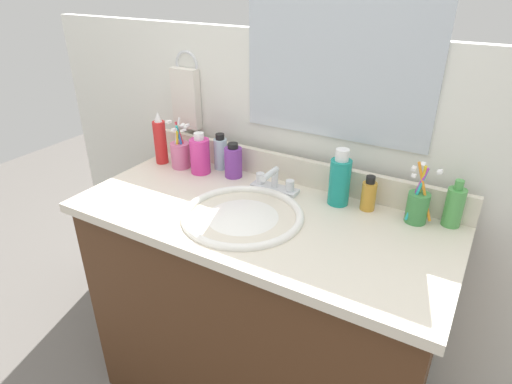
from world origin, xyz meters
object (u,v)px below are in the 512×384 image
at_px(faucet, 274,183).
at_px(bottle_gel_clear, 221,153).
at_px(bottle_spray_red, 160,140).
at_px(bottle_cream_purple, 233,162).
at_px(bottle_toner_green, 454,206).
at_px(hand_towel, 186,99).
at_px(cup_green, 418,205).
at_px(bottle_soap_pink, 200,155).
at_px(bottle_oil_amber, 369,195).
at_px(cup_pink, 180,153).
at_px(bottle_mouthwash_teal, 340,180).

distance_m(faucet, bottle_gel_clear, 0.26).
height_order(bottle_spray_red, bottle_cream_purple, bottle_spray_red).
distance_m(faucet, bottle_toner_green, 0.54).
height_order(hand_towel, cup_green, hand_towel).
relative_size(hand_towel, cup_green, 1.20).
bearing_deg(faucet, cup_green, 4.43).
xyz_separation_m(bottle_spray_red, cup_green, (0.92, 0.04, -0.04)).
bearing_deg(bottle_soap_pink, bottle_oil_amber, 3.70).
distance_m(bottle_soap_pink, bottle_toner_green, 0.83).
distance_m(faucet, cup_pink, 0.39).
relative_size(bottle_soap_pink, bottle_toner_green, 1.05).
relative_size(bottle_gel_clear, cup_pink, 0.71).
height_order(faucet, cup_green, cup_green).
bearing_deg(bottle_gel_clear, cup_green, -2.29).
xyz_separation_m(faucet, cup_green, (0.44, 0.03, 0.02)).
height_order(bottle_oil_amber, bottle_gel_clear, bottle_gel_clear).
distance_m(bottle_toner_green, bottle_gel_clear, 0.79).
bearing_deg(bottle_soap_pink, cup_pink, 179.11).
bearing_deg(bottle_soap_pink, cup_green, 2.90).
bearing_deg(cup_green, cup_pink, -177.51).
bearing_deg(faucet, bottle_oil_amber, 6.71).
relative_size(hand_towel, bottle_mouthwash_teal, 1.23).
height_order(hand_towel, faucet, hand_towel).
bearing_deg(hand_towel, faucet, -14.84).
bearing_deg(cup_pink, bottle_oil_amber, 3.09).
height_order(faucet, bottle_cream_purple, bottle_cream_purple).
relative_size(bottle_cream_purple, cup_green, 0.67).
distance_m(hand_towel, cup_pink, 0.21).
height_order(faucet, cup_pink, cup_pink).
xyz_separation_m(bottle_toner_green, bottle_gel_clear, (-0.79, -0.00, 0.00)).
bearing_deg(bottle_cream_purple, bottle_mouthwash_teal, -0.21).
distance_m(bottle_cream_purple, bottle_toner_green, 0.71).
height_order(bottle_spray_red, cup_green, bottle_spray_red).
height_order(bottle_toner_green, bottle_gel_clear, bottle_toner_green).
relative_size(bottle_mouthwash_teal, cup_green, 0.98).
bearing_deg(hand_towel, cup_green, -5.28).
bearing_deg(bottle_toner_green, cup_green, -161.16).
xyz_separation_m(bottle_spray_red, bottle_cream_purple, (0.30, 0.03, -0.03)).
relative_size(bottle_soap_pink, bottle_mouthwash_teal, 0.82).
bearing_deg(faucet, bottle_gel_clear, 166.12).
xyz_separation_m(bottle_mouthwash_teal, bottle_toner_green, (0.32, 0.04, -0.02)).
bearing_deg(hand_towel, bottle_gel_clear, -16.15).
bearing_deg(bottle_gel_clear, bottle_cream_purple, -24.31).
relative_size(bottle_toner_green, cup_green, 0.77).
xyz_separation_m(bottle_spray_red, bottle_oil_amber, (0.77, 0.04, -0.04)).
xyz_separation_m(bottle_soap_pink, bottle_cream_purple, (0.12, 0.03, -0.01)).
height_order(bottle_cream_purple, cup_pink, cup_pink).
relative_size(bottle_spray_red, bottle_mouthwash_teal, 1.10).
bearing_deg(bottle_soap_pink, bottle_mouthwash_teal, 3.28).
relative_size(hand_towel, bottle_cream_purple, 1.79).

